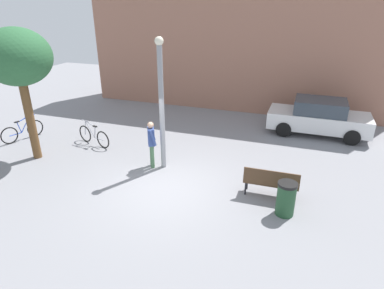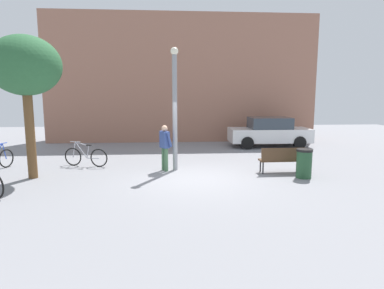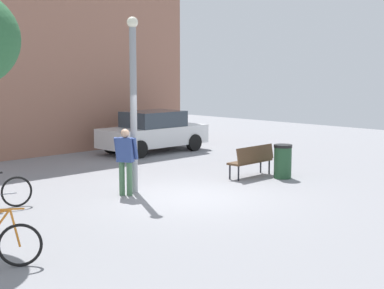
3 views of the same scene
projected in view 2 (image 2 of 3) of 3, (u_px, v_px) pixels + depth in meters
The scene contains 9 objects.
ground_plane at pixel (196, 179), 11.13m from camera, with size 36.00×36.00×0.00m, color gray.
building_facade at pixel (182, 79), 19.83m from camera, with size 15.54×2.00×7.27m, color #9E6B56.
lamppost at pixel (175, 104), 12.04m from camera, with size 0.28×0.28×4.41m.
person_by_lamppost at pixel (165, 145), 12.11m from camera, with size 0.49×0.63×1.67m.
park_bench at pixel (282, 158), 11.83m from camera, with size 1.61×0.50×0.92m.
plaza_tree at pixel (25, 67), 10.66m from camera, with size 2.25×2.25×4.64m.
bicycle_silver at pixel (86, 157), 12.92m from camera, with size 1.75×0.56×0.97m.
parked_car_white at pixel (269, 132), 17.67m from camera, with size 4.22×1.87×1.55m.
trash_bin at pixel (304, 163), 11.16m from camera, with size 0.53×0.53×0.98m.
Camera 2 is at (-0.93, -10.78, 2.82)m, focal length 31.29 mm.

